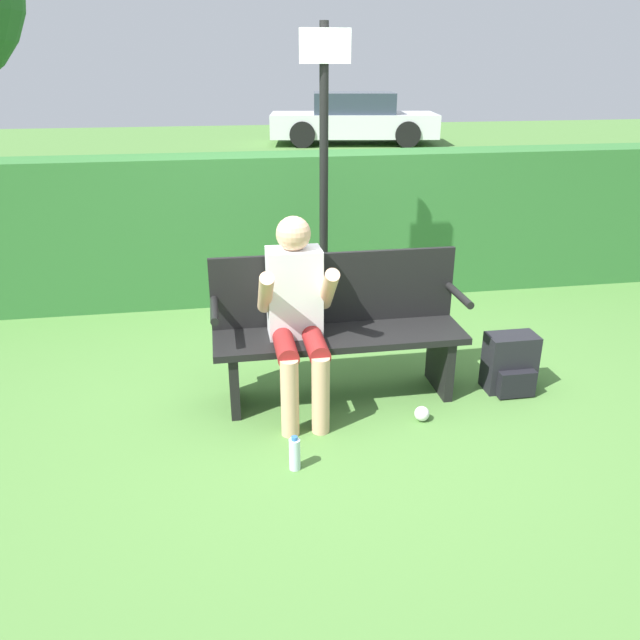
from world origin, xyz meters
TOP-DOWN VIEW (x-y plane):
  - ground_plane at (0.00, 0.00)m, footprint 40.00×40.00m
  - hedge_back at (0.00, 2.08)m, footprint 12.00×0.48m
  - park_bench at (0.00, 0.07)m, footprint 1.66×0.45m
  - person_seated at (-0.29, -0.07)m, footprint 0.48×0.62m
  - backpack at (1.19, -0.09)m, footprint 0.34×0.27m
  - water_bottle at (-0.41, -0.76)m, footprint 0.06×0.06m
  - signpost at (0.11, 1.27)m, footprint 0.38×0.09m
  - parked_car at (3.15, 13.92)m, footprint 4.74×2.43m
  - litter_crumple at (0.46, -0.39)m, footprint 0.10×0.10m

SIDE VIEW (x-z plane):
  - ground_plane at x=0.00m, z-range 0.00..0.00m
  - litter_crumple at x=0.46m, z-range 0.00..0.10m
  - water_bottle at x=-0.41m, z-range -0.01..0.20m
  - backpack at x=1.19m, z-range -0.01..0.39m
  - park_bench at x=0.00m, z-range 0.01..0.97m
  - parked_car at x=3.15m, z-range -0.03..1.33m
  - hedge_back at x=0.00m, z-range 0.00..1.35m
  - person_seated at x=-0.29m, z-range 0.07..1.32m
  - signpost at x=0.11m, z-range 0.16..2.57m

